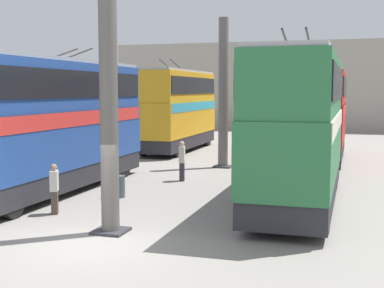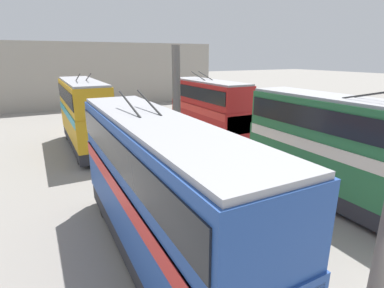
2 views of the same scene
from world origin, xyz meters
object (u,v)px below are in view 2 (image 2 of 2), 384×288
at_px(bus_left_near, 338,144).
at_px(person_by_right_row, 267,282).
at_px(bus_right_far, 84,111).
at_px(person_by_left_row, 296,187).
at_px(person_aisle_midway, 202,178).
at_px(bus_left_far, 208,108).
at_px(oil_drum, 229,234).
at_px(bus_right_near, 157,185).

height_order(bus_left_near, person_by_right_row, bus_left_near).
bearing_deg(person_by_right_row, bus_right_far, -107.90).
distance_m(bus_right_far, person_by_left_row, 16.27).
bearing_deg(person_aisle_midway, bus_left_far, -133.06).
relative_size(bus_right_far, person_by_left_row, 5.72).
height_order(person_aisle_midway, person_by_left_row, person_aisle_midway).
relative_size(bus_left_near, oil_drum, 12.49).
distance_m(bus_left_near, person_by_right_row, 8.51).
relative_size(bus_right_far, person_aisle_midway, 5.67).
bearing_deg(person_by_left_row, bus_right_near, -9.43).
relative_size(bus_left_far, bus_right_far, 0.90).
relative_size(person_aisle_midway, person_by_left_row, 1.01).
relative_size(bus_left_far, person_by_right_row, 5.52).
xyz_separation_m(bus_right_far, person_by_left_row, (-14.30, -7.47, -2.08)).
distance_m(bus_right_far, oil_drum, 15.90).
distance_m(bus_left_near, bus_left_far, 12.17).
relative_size(person_by_right_row, person_by_left_row, 0.94).
bearing_deg(bus_right_near, person_by_right_row, -149.19).
bearing_deg(person_by_right_row, person_by_left_row, -166.60).
relative_size(bus_left_near, bus_right_near, 0.90).
height_order(bus_left_near, bus_left_far, bus_left_near).
distance_m(bus_left_far, bus_right_near, 15.62).
bearing_deg(person_aisle_midway, person_by_right_row, 63.93).
bearing_deg(bus_right_near, person_by_left_row, -83.34).
bearing_deg(person_by_left_row, person_aisle_midway, -56.86).
relative_size(bus_right_near, person_by_left_row, 6.52).
bearing_deg(oil_drum, bus_right_near, 84.67).
bearing_deg(person_by_left_row, person_by_right_row, 21.33).
bearing_deg(bus_left_far, person_by_left_row, 170.63).
xyz_separation_m(bus_right_near, person_by_right_row, (-3.33, -1.98, -2.09)).
distance_m(bus_right_near, bus_right_far, 15.17).
distance_m(person_aisle_midway, person_by_left_row, 4.63).
bearing_deg(bus_left_near, person_aisle_midway, 56.54).
height_order(person_by_right_row, oil_drum, person_by_right_row).
bearing_deg(bus_left_near, person_by_left_row, 73.72).
xyz_separation_m(bus_left_far, bus_right_far, (2.69, 9.39, 0.09)).
distance_m(bus_left_near, person_by_left_row, 2.85).
relative_size(bus_left_near, person_by_right_row, 6.25).
relative_size(bus_left_near, person_aisle_midway, 5.80).
relative_size(bus_right_far, oil_drum, 12.21).
relative_size(bus_left_far, person_by_left_row, 5.17).
bearing_deg(bus_left_far, bus_left_near, -180.00).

